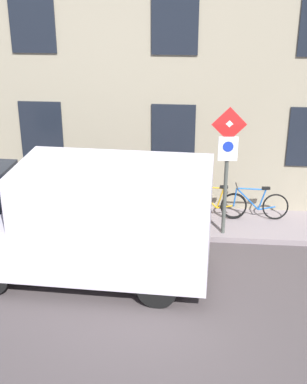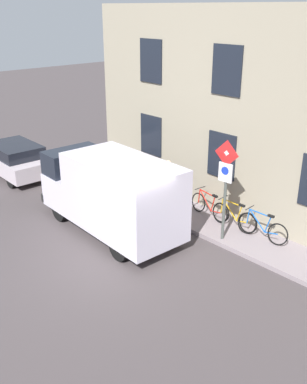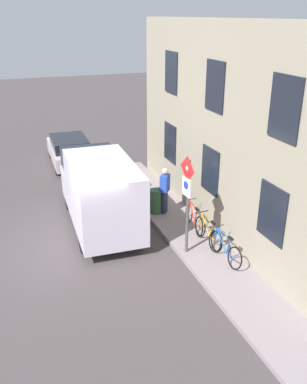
{
  "view_description": "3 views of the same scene",
  "coord_description": "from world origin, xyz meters",
  "px_view_note": "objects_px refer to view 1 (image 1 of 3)",
  "views": [
    {
      "loc": [
        -8.48,
        -0.66,
        6.07
      ],
      "look_at": [
        2.49,
        0.33,
        1.34
      ],
      "focal_mm": 49.67,
      "sensor_mm": 36.0,
      "label": 1
    },
    {
      "loc": [
        -6.65,
        -8.59,
        6.63
      ],
      "look_at": [
        2.5,
        1.27,
        1.01
      ],
      "focal_mm": 41.59,
      "sensor_mm": 36.0,
      "label": 2
    },
    {
      "loc": [
        -1.89,
        -11.38,
        6.87
      ],
      "look_at": [
        2.8,
        1.14,
        1.17
      ],
      "focal_mm": 39.3,
      "sensor_mm": 36.0,
      "label": 3
    }
  ],
  "objects_px": {
    "delivery_van": "(86,219)",
    "bicycle_blue": "(254,205)",
    "sign_post_stacked": "(227,154)",
    "pedestrian": "(110,187)",
    "bicycle_orange": "(213,203)",
    "bicycle_red": "(172,202)",
    "litter_bin": "(105,209)"
  },
  "relations": [
    {
      "from": "delivery_van",
      "to": "bicycle_blue",
      "type": "xyz_separation_m",
      "value": [
        2.82,
        -3.66,
        -0.82
      ]
    },
    {
      "from": "sign_post_stacked",
      "to": "pedestrian",
      "type": "distance_m",
      "value": 3.0
    },
    {
      "from": "delivery_van",
      "to": "bicycle_orange",
      "type": "xyz_separation_m",
      "value": [
        2.82,
        -2.62,
        -0.82
      ]
    },
    {
      "from": "bicycle_blue",
      "to": "sign_post_stacked",
      "type": "bearing_deg",
      "value": 44.86
    },
    {
      "from": "delivery_van",
      "to": "bicycle_red",
      "type": "bearing_deg",
      "value": -117.0
    },
    {
      "from": "bicycle_red",
      "to": "pedestrian",
      "type": "relative_size",
      "value": 1.0
    },
    {
      "from": "bicycle_red",
      "to": "bicycle_blue",
      "type": "bearing_deg",
      "value": -173.36
    },
    {
      "from": "bicycle_blue",
      "to": "bicycle_red",
      "type": "bearing_deg",
      "value": -3.78
    },
    {
      "from": "sign_post_stacked",
      "to": "delivery_van",
      "type": "bearing_deg",
      "value": 123.72
    },
    {
      "from": "bicycle_blue",
      "to": "bicycle_red",
      "type": "distance_m",
      "value": 2.08
    },
    {
      "from": "pedestrian",
      "to": "litter_bin",
      "type": "distance_m",
      "value": 0.58
    },
    {
      "from": "bicycle_blue",
      "to": "bicycle_red",
      "type": "height_order",
      "value": "same"
    },
    {
      "from": "litter_bin",
      "to": "pedestrian",
      "type": "bearing_deg",
      "value": -19.24
    },
    {
      "from": "sign_post_stacked",
      "to": "bicycle_red",
      "type": "bearing_deg",
      "value": 55.04
    },
    {
      "from": "sign_post_stacked",
      "to": "bicycle_orange",
      "type": "xyz_separation_m",
      "value": [
        0.9,
        0.25,
        -1.63
      ]
    },
    {
      "from": "bicycle_blue",
      "to": "litter_bin",
      "type": "xyz_separation_m",
      "value": [
        -0.76,
        3.67,
        0.08
      ]
    },
    {
      "from": "bicycle_orange",
      "to": "pedestrian",
      "type": "relative_size",
      "value": 1.0
    },
    {
      "from": "bicycle_orange",
      "to": "pedestrian",
      "type": "xyz_separation_m",
      "value": [
        -0.46,
        2.52,
        0.56
      ]
    },
    {
      "from": "delivery_van",
      "to": "bicycle_blue",
      "type": "bearing_deg",
      "value": -140.12
    },
    {
      "from": "litter_bin",
      "to": "sign_post_stacked",
      "type": "bearing_deg",
      "value": -92.74
    },
    {
      "from": "bicycle_blue",
      "to": "pedestrian",
      "type": "relative_size",
      "value": 1.0
    },
    {
      "from": "pedestrian",
      "to": "litter_bin",
      "type": "bearing_deg",
      "value": 22.05
    },
    {
      "from": "bicycle_blue",
      "to": "bicycle_orange",
      "type": "distance_m",
      "value": 1.04
    },
    {
      "from": "pedestrian",
      "to": "bicycle_blue",
      "type": "bearing_deg",
      "value": 138.67
    },
    {
      "from": "sign_post_stacked",
      "to": "litter_bin",
      "type": "height_order",
      "value": "sign_post_stacked"
    },
    {
      "from": "delivery_van",
      "to": "sign_post_stacked",
      "type": "bearing_deg",
      "value": -143.94
    },
    {
      "from": "sign_post_stacked",
      "to": "delivery_van",
      "type": "height_order",
      "value": "sign_post_stacked"
    },
    {
      "from": "bicycle_blue",
      "to": "litter_bin",
      "type": "bearing_deg",
      "value": 7.98
    },
    {
      "from": "bicycle_orange",
      "to": "litter_bin",
      "type": "relative_size",
      "value": 1.9
    },
    {
      "from": "pedestrian",
      "to": "litter_bin",
      "type": "relative_size",
      "value": 1.91
    },
    {
      "from": "bicycle_red",
      "to": "pedestrian",
      "type": "distance_m",
      "value": 1.65
    },
    {
      "from": "bicycle_red",
      "to": "bicycle_orange",
      "type": "bearing_deg",
      "value": -173.38
    }
  ]
}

